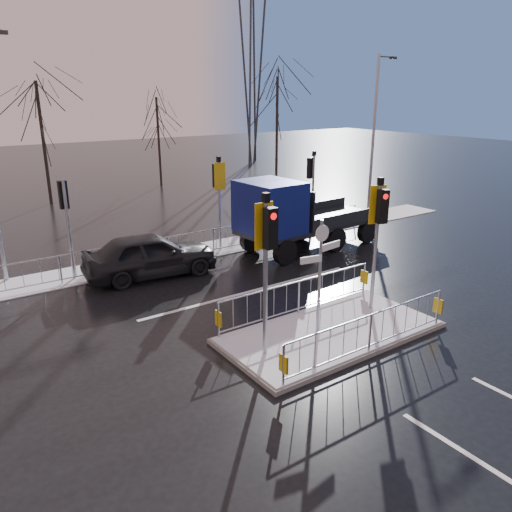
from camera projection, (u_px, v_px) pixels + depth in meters
ground at (330, 335)px, 13.57m from camera, size 120.00×120.00×0.00m
snow_verge at (185, 254)px, 20.27m from camera, size 30.00×2.00×0.04m
lane_markings at (339, 339)px, 13.31m from camera, size 8.00×11.38×0.01m
traffic_island at (330, 321)px, 13.45m from camera, size 6.00×3.04×4.15m
far_kerb_fixtures at (197, 232)px, 19.72m from camera, size 18.00×0.65×3.83m
car_far_lane at (150, 255)px, 17.68m from camera, size 4.86×2.39×1.59m
flatbed_truck at (288, 214)px, 19.99m from camera, size 6.70×2.78×3.05m
tree_far_a at (41, 119)px, 28.14m from camera, size 3.75×3.75×7.08m
tree_far_b at (158, 124)px, 34.24m from camera, size 3.25×3.25×6.14m
tree_far_c at (277, 109)px, 35.94m from camera, size 4.00×4.00×7.55m
street_lamp_right at (375, 133)px, 24.57m from camera, size 1.25×0.18×8.00m
pylon_wires at (241, 34)px, 42.68m from camera, size 70.00×2.38×19.97m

